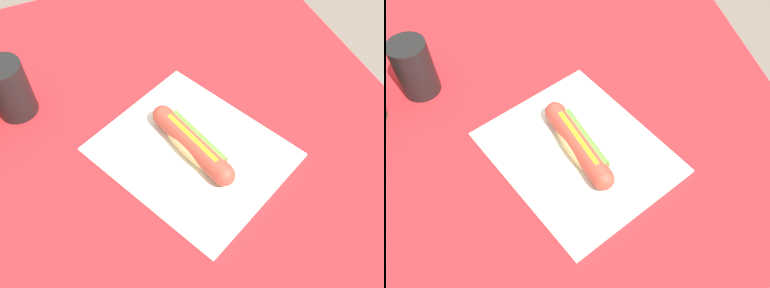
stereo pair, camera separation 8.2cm
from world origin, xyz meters
The scene contains 5 objects.
ground_plane centered at (0.00, 0.00, 0.00)m, with size 6.00×6.00×0.00m, color #6B6056.
dining_table centered at (0.00, 0.00, 0.63)m, with size 1.07×1.00×0.77m.
paper_wrapper centered at (0.06, 0.05, 0.77)m, with size 0.34×0.28×0.01m, color silver.
hot_dog centered at (0.06, 0.05, 0.80)m, with size 0.21×0.10×0.05m.
drinking_cup centered at (-0.18, -0.23, 0.83)m, with size 0.08×0.08×0.12m, color black.
Camera 2 is at (0.53, -0.06, 1.46)m, focal length 41.35 mm.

